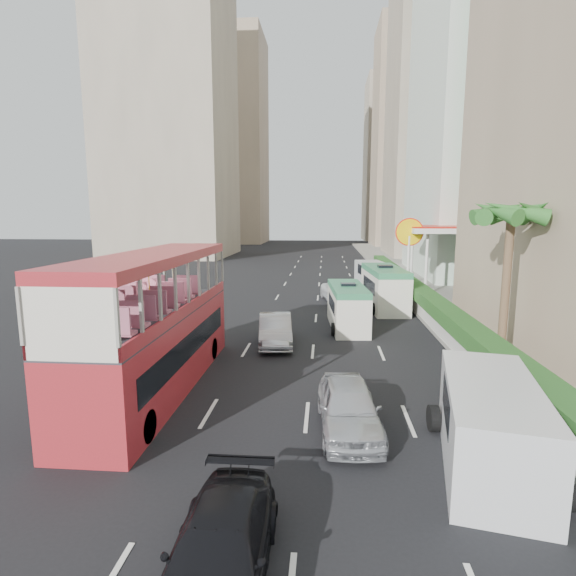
# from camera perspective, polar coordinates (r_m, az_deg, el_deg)

# --- Properties ---
(ground_plane) EXTENTS (200.00, 200.00, 0.00)m
(ground_plane) POSITION_cam_1_polar(r_m,az_deg,el_deg) (16.79, 4.09, -13.14)
(ground_plane) COLOR black
(ground_plane) RESTS_ON ground
(double_decker_bus) EXTENTS (2.50, 11.00, 5.06)m
(double_decker_bus) POSITION_cam_1_polar(r_m,az_deg,el_deg) (17.13, -16.37, -4.16)
(double_decker_bus) COLOR #AC242B
(double_decker_bus) RESTS_ON ground
(car_silver_lane_a) EXTENTS (2.10, 4.65, 1.48)m
(car_silver_lane_a) POSITION_cam_1_polar(r_m,az_deg,el_deg) (22.69, -1.62, -7.12)
(car_silver_lane_a) COLOR silver
(car_silver_lane_a) RESTS_ON ground
(car_silver_lane_b) EXTENTS (2.03, 4.46, 1.48)m
(car_silver_lane_b) POSITION_cam_1_polar(r_m,az_deg,el_deg) (14.25, 7.65, -17.48)
(car_silver_lane_b) COLOR silver
(car_silver_lane_b) RESTS_ON ground
(van_asset) EXTENTS (3.33, 5.69, 1.49)m
(van_asset) POSITION_cam_1_polar(r_m,az_deg,el_deg) (33.61, 6.81, -1.78)
(van_asset) COLOR silver
(van_asset) RESTS_ON ground
(minibus_near) EXTENTS (2.25, 5.62, 2.44)m
(minibus_near) POSITION_cam_1_polar(r_m,az_deg,el_deg) (25.88, 7.57, -2.36)
(minibus_near) COLOR silver
(minibus_near) RESTS_ON ground
(minibus_far) EXTENTS (2.67, 6.60, 2.86)m
(minibus_far) POSITION_cam_1_polar(r_m,az_deg,el_deg) (31.55, 12.13, -0.01)
(minibus_far) COLOR silver
(minibus_far) RESTS_ON ground
(panel_van_near) EXTENTS (3.22, 5.77, 2.18)m
(panel_van_near) POSITION_cam_1_polar(r_m,az_deg,el_deg) (13.08, 24.29, -15.51)
(panel_van_near) COLOR silver
(panel_van_near) RESTS_ON ground
(panel_van_far) EXTENTS (3.01, 5.72, 2.18)m
(panel_van_far) POSITION_cam_1_polar(r_m,az_deg,el_deg) (41.13, 10.74, 1.67)
(panel_van_far) COLOR silver
(panel_van_far) RESTS_ON ground
(sidewalk) EXTENTS (6.00, 120.00, 0.18)m
(sidewalk) POSITION_cam_1_polar(r_m,az_deg,el_deg) (41.97, 16.89, 0.21)
(sidewalk) COLOR #99968C
(sidewalk) RESTS_ON ground
(kerb_wall) EXTENTS (0.30, 44.00, 1.00)m
(kerb_wall) POSITION_cam_1_polar(r_m,az_deg,el_deg) (30.69, 16.09, -1.85)
(kerb_wall) COLOR silver
(kerb_wall) RESTS_ON sidewalk
(hedge) EXTENTS (1.10, 44.00, 0.70)m
(hedge) POSITION_cam_1_polar(r_m,az_deg,el_deg) (30.54, 16.16, -0.28)
(hedge) COLOR #2D6626
(hedge) RESTS_ON kerb_wall
(palm_tree) EXTENTS (0.36, 0.36, 6.40)m
(palm_tree) POSITION_cam_1_polar(r_m,az_deg,el_deg) (21.20, 25.92, 0.15)
(palm_tree) COLOR brown
(palm_tree) RESTS_ON sidewalk
(shell_station) EXTENTS (6.50, 8.00, 5.50)m
(shell_station) POSITION_cam_1_polar(r_m,az_deg,el_deg) (39.94, 19.07, 3.51)
(shell_station) COLOR silver
(shell_station) RESTS_ON ground
(tower_mid) EXTENTS (16.00, 16.00, 50.00)m
(tower_mid) POSITION_cam_1_polar(r_m,az_deg,el_deg) (77.93, 19.38, 22.56)
(tower_mid) COLOR #B2A38C
(tower_mid) RESTS_ON ground
(tower_far_a) EXTENTS (14.00, 14.00, 44.00)m
(tower_far_a) POSITION_cam_1_polar(r_m,az_deg,el_deg) (100.20, 15.12, 17.89)
(tower_far_a) COLOR tan
(tower_far_a) RESTS_ON ground
(tower_far_b) EXTENTS (14.00, 14.00, 40.00)m
(tower_far_b) POSITION_cam_1_polar(r_m,az_deg,el_deg) (121.48, 13.17, 15.44)
(tower_far_b) COLOR #B2A38C
(tower_far_b) RESTS_ON ground
(tower_left_a) EXTENTS (18.00, 18.00, 52.00)m
(tower_left_a) POSITION_cam_1_polar(r_m,az_deg,el_deg) (77.08, -14.96, 23.68)
(tower_left_a) COLOR #B2A38C
(tower_left_a) RESTS_ON ground
(tower_left_b) EXTENTS (16.00, 16.00, 46.00)m
(tower_left_b) POSITION_cam_1_polar(r_m,az_deg,el_deg) (109.09, -7.39, 17.92)
(tower_left_b) COLOR tan
(tower_left_b) RESTS_ON ground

